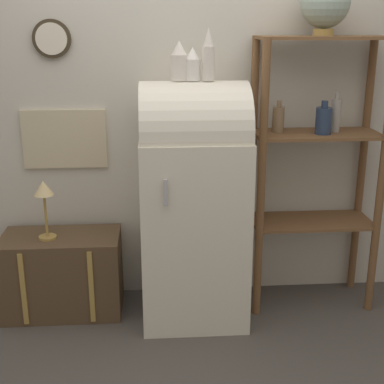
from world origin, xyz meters
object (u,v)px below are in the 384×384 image
Objects in this scene: globe at (325,3)px; vase_left at (179,62)px; suitcase_trunk at (63,274)px; desk_lamp at (44,195)px; vase_center at (193,65)px; vase_right at (208,56)px; refrigerator at (193,198)px.

globe reaches higher than vase_left.
suitcase_trunk is 0.55m from desk_lamp.
suitcase_trunk is 2.32m from globe.
vase_left is at bearing 175.80° from vase_center.
desk_lamp is (-0.07, -0.03, 0.54)m from suitcase_trunk.
globe is 1.12× the size of vase_right.
globe reaches higher than desk_lamp.
vase_left is (0.76, -0.06, 1.33)m from suitcase_trunk.
vase_left is at bearing 171.68° from vase_right.
vase_center is at bearing 168.19° from vase_right.
globe reaches higher than refrigerator.
globe is at bearing 7.83° from vase_left.
vase_right is at bearing -8.85° from refrigerator.
refrigerator is 6.69× the size of vase_left.
vase_right is (0.92, -0.09, 1.37)m from suitcase_trunk.
refrigerator is 5.07× the size of vase_right.
refrigerator is 0.85m from vase_right.
refrigerator is 3.98× the size of desk_lamp.
vase_right is at bearing -8.32° from vase_left.
globe is at bearing 9.43° from refrigerator.
refrigerator is 0.80m from vase_center.
vase_left is at bearing -172.17° from globe.
vase_right reaches higher than desk_lamp.
refrigerator is 2.00× the size of suitcase_trunk.
vase_left is at bearing 172.22° from refrigerator.
desk_lamp is (-1.69, -0.09, -1.11)m from globe.
vase_left is 0.59× the size of desk_lamp.
desk_lamp is at bearing 176.87° from vase_right.
refrigerator is at bearing -4.99° from suitcase_trunk.
refrigerator is at bearing -7.78° from vase_left.
vase_right is at bearing -11.81° from vase_center.
globe is 0.87m from vase_center.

